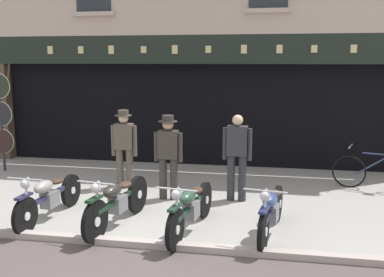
{
  "coord_description": "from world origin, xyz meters",
  "views": [
    {
      "loc": [
        1.93,
        -5.73,
        2.69
      ],
      "look_at": [
        0.43,
        2.62,
        1.17
      ],
      "focal_mm": 41.04,
      "sensor_mm": 36.0,
      "label": 1
    }
  ],
  "objects_px": {
    "motorcycle_center_right": "(271,210)",
    "shopkeeper_center": "(168,153)",
    "motorcycle_center_left": "(117,201)",
    "salesman_left": "(124,145)",
    "salesman_right": "(237,154)",
    "advert_board_near": "(313,104)",
    "motorcycle_center": "(191,207)",
    "leaning_bicycle": "(376,173)",
    "motorcycle_left": "(49,196)",
    "tyre_sign_pole": "(0,115)"
  },
  "relations": [
    {
      "from": "salesman_left",
      "to": "shopkeeper_center",
      "type": "height_order",
      "value": "salesman_left"
    },
    {
      "from": "motorcycle_center",
      "to": "tyre_sign_pole",
      "type": "xyz_separation_m",
      "value": [
        -5.23,
        3.06,
        0.97
      ]
    },
    {
      "from": "motorcycle_center_right",
      "to": "shopkeeper_center",
      "type": "bearing_deg",
      "value": -27.93
    },
    {
      "from": "motorcycle_left",
      "to": "salesman_right",
      "type": "xyz_separation_m",
      "value": [
        3.06,
        1.61,
        0.52
      ]
    },
    {
      "from": "motorcycle_center_right",
      "to": "shopkeeper_center",
      "type": "distance_m",
      "value": 2.54
    },
    {
      "from": "motorcycle_center_left",
      "to": "tyre_sign_pole",
      "type": "xyz_separation_m",
      "value": [
        -4.01,
        3.02,
        0.96
      ]
    },
    {
      "from": "salesman_right",
      "to": "motorcycle_center_right",
      "type": "bearing_deg",
      "value": 113.96
    },
    {
      "from": "motorcycle_left",
      "to": "advert_board_near",
      "type": "relative_size",
      "value": 2.19
    },
    {
      "from": "motorcycle_left",
      "to": "leaning_bicycle",
      "type": "distance_m",
      "value": 6.51
    },
    {
      "from": "salesman_left",
      "to": "tyre_sign_pole",
      "type": "distance_m",
      "value": 3.51
    },
    {
      "from": "motorcycle_left",
      "to": "salesman_left",
      "type": "bearing_deg",
      "value": -103.16
    },
    {
      "from": "motorcycle_center_left",
      "to": "salesman_left",
      "type": "height_order",
      "value": "salesman_left"
    },
    {
      "from": "motorcycle_left",
      "to": "salesman_right",
      "type": "distance_m",
      "value": 3.5
    },
    {
      "from": "tyre_sign_pole",
      "to": "shopkeeper_center",
      "type": "bearing_deg",
      "value": -17.91
    },
    {
      "from": "motorcycle_center",
      "to": "motorcycle_center_left",
      "type": "bearing_deg",
      "value": 6.65
    },
    {
      "from": "motorcycle_center_right",
      "to": "advert_board_near",
      "type": "height_order",
      "value": "advert_board_near"
    },
    {
      "from": "motorcycle_center_right",
      "to": "motorcycle_center",
      "type": "bearing_deg",
      "value": 13.82
    },
    {
      "from": "motorcycle_left",
      "to": "leaning_bicycle",
      "type": "xyz_separation_m",
      "value": [
        5.89,
        2.79,
        -0.04
      ]
    },
    {
      "from": "salesman_left",
      "to": "salesman_right",
      "type": "relative_size",
      "value": 0.99
    },
    {
      "from": "shopkeeper_center",
      "to": "advert_board_near",
      "type": "distance_m",
      "value": 4.3
    },
    {
      "from": "motorcycle_center_right",
      "to": "leaning_bicycle",
      "type": "bearing_deg",
      "value": -117.87
    },
    {
      "from": "tyre_sign_pole",
      "to": "advert_board_near",
      "type": "xyz_separation_m",
      "value": [
        7.44,
        1.6,
        0.25
      ]
    },
    {
      "from": "motorcycle_left",
      "to": "motorcycle_center_right",
      "type": "relative_size",
      "value": 1.06
    },
    {
      "from": "motorcycle_left",
      "to": "salesman_left",
      "type": "height_order",
      "value": "salesman_left"
    },
    {
      "from": "motorcycle_center",
      "to": "leaning_bicycle",
      "type": "xyz_separation_m",
      "value": [
        3.41,
        2.94,
        -0.04
      ]
    },
    {
      "from": "motorcycle_left",
      "to": "advert_board_near",
      "type": "bearing_deg",
      "value": -132.39
    },
    {
      "from": "salesman_right",
      "to": "advert_board_near",
      "type": "xyz_separation_m",
      "value": [
        1.63,
        2.91,
        0.71
      ]
    },
    {
      "from": "tyre_sign_pole",
      "to": "leaning_bicycle",
      "type": "distance_m",
      "value": 8.7
    },
    {
      "from": "motorcycle_center_right",
      "to": "salesman_left",
      "type": "relative_size",
      "value": 1.15
    },
    {
      "from": "motorcycle_center",
      "to": "leaning_bicycle",
      "type": "height_order",
      "value": "leaning_bicycle"
    },
    {
      "from": "salesman_left",
      "to": "leaning_bicycle",
      "type": "height_order",
      "value": "salesman_left"
    },
    {
      "from": "shopkeeper_center",
      "to": "leaning_bicycle",
      "type": "distance_m",
      "value": 4.38
    },
    {
      "from": "motorcycle_left",
      "to": "leaning_bicycle",
      "type": "relative_size",
      "value": 1.18
    },
    {
      "from": "motorcycle_center",
      "to": "shopkeeper_center",
      "type": "bearing_deg",
      "value": -56.9
    },
    {
      "from": "salesman_right",
      "to": "advert_board_near",
      "type": "height_order",
      "value": "advert_board_near"
    },
    {
      "from": "motorcycle_left",
      "to": "motorcycle_center_right",
      "type": "height_order",
      "value": "motorcycle_center_right"
    },
    {
      "from": "motorcycle_center_left",
      "to": "shopkeeper_center",
      "type": "relative_size",
      "value": 1.25
    },
    {
      "from": "shopkeeper_center",
      "to": "leaning_bicycle",
      "type": "height_order",
      "value": "shopkeeper_center"
    },
    {
      "from": "motorcycle_center_left",
      "to": "advert_board_near",
      "type": "relative_size",
      "value": 2.25
    },
    {
      "from": "salesman_left",
      "to": "advert_board_near",
      "type": "distance_m",
      "value": 4.77
    },
    {
      "from": "salesman_right",
      "to": "motorcycle_center",
      "type": "bearing_deg",
      "value": 73.81
    },
    {
      "from": "motorcycle_center_right",
      "to": "tyre_sign_pole",
      "type": "height_order",
      "value": "tyre_sign_pole"
    },
    {
      "from": "motorcycle_center_right",
      "to": "advert_board_near",
      "type": "bearing_deg",
      "value": -92.57
    },
    {
      "from": "leaning_bicycle",
      "to": "tyre_sign_pole",
      "type": "bearing_deg",
      "value": 106.27
    },
    {
      "from": "motorcycle_left",
      "to": "leaning_bicycle",
      "type": "bearing_deg",
      "value": -150.91
    },
    {
      "from": "motorcycle_center_left",
      "to": "leaning_bicycle",
      "type": "relative_size",
      "value": 1.21
    },
    {
      "from": "motorcycle_center",
      "to": "tyre_sign_pole",
      "type": "bearing_deg",
      "value": -21.77
    },
    {
      "from": "advert_board_near",
      "to": "leaning_bicycle",
      "type": "bearing_deg",
      "value": -55.26
    },
    {
      "from": "motorcycle_left",
      "to": "motorcycle_center_left",
      "type": "distance_m",
      "value": 1.26
    },
    {
      "from": "motorcycle_center",
      "to": "leaning_bicycle",
      "type": "relative_size",
      "value": 1.19
    }
  ]
}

